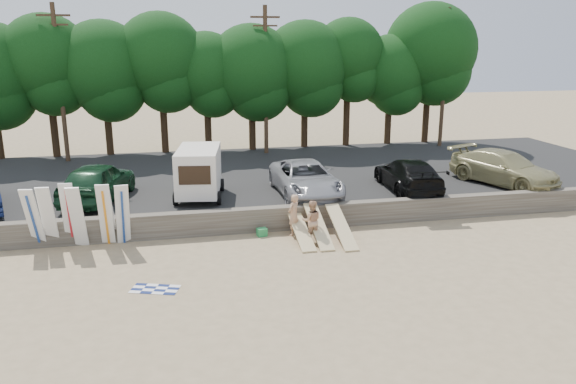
{
  "coord_description": "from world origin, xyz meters",
  "views": [
    {
      "loc": [
        -4.04,
        -18.78,
        7.62
      ],
      "look_at": [
        0.63,
        3.0,
        1.6
      ],
      "focal_mm": 35.0,
      "sensor_mm": 36.0,
      "label": 1
    }
  ],
  "objects_px": {
    "car_2": "(306,179)",
    "car_4": "(504,168)",
    "beachgoer_b": "(312,221)",
    "car_1": "(97,182)",
    "cooler": "(262,232)",
    "car_3": "(408,174)",
    "beachgoer_a": "(294,215)",
    "box_trailer": "(199,170)"
  },
  "relations": [
    {
      "from": "beachgoer_a",
      "to": "beachgoer_b",
      "type": "distance_m",
      "value": 0.93
    },
    {
      "from": "car_1",
      "to": "car_4",
      "type": "distance_m",
      "value": 19.42
    },
    {
      "from": "car_4",
      "to": "cooler",
      "type": "xyz_separation_m",
      "value": [
        -12.72,
        -3.14,
        -1.36
      ]
    },
    {
      "from": "car_3",
      "to": "car_4",
      "type": "height_order",
      "value": "car_4"
    },
    {
      "from": "car_1",
      "to": "car_2",
      "type": "relative_size",
      "value": 0.93
    },
    {
      "from": "beachgoer_b",
      "to": "box_trailer",
      "type": "bearing_deg",
      "value": -40.84
    },
    {
      "from": "car_3",
      "to": "beachgoer_a",
      "type": "relative_size",
      "value": 3.07
    },
    {
      "from": "box_trailer",
      "to": "beachgoer_a",
      "type": "xyz_separation_m",
      "value": [
        3.49,
        -3.95,
        -1.12
      ]
    },
    {
      "from": "box_trailer",
      "to": "car_3",
      "type": "relative_size",
      "value": 0.73
    },
    {
      "from": "car_3",
      "to": "car_4",
      "type": "distance_m",
      "value": 5.12
    },
    {
      "from": "beachgoer_b",
      "to": "car_2",
      "type": "bearing_deg",
      "value": -92.18
    },
    {
      "from": "car_3",
      "to": "cooler",
      "type": "xyz_separation_m",
      "value": [
        -7.6,
        -3.08,
        -1.3
      ]
    },
    {
      "from": "car_1",
      "to": "beachgoer_b",
      "type": "height_order",
      "value": "car_1"
    },
    {
      "from": "car_2",
      "to": "car_4",
      "type": "bearing_deg",
      "value": -0.71
    },
    {
      "from": "car_1",
      "to": "beachgoer_a",
      "type": "distance_m",
      "value": 9.11
    },
    {
      "from": "car_1",
      "to": "beachgoer_b",
      "type": "bearing_deg",
      "value": 163.78
    },
    {
      "from": "car_2",
      "to": "car_3",
      "type": "distance_m",
      "value": 5.01
    },
    {
      "from": "beachgoer_a",
      "to": "beachgoer_b",
      "type": "relative_size",
      "value": 1.05
    },
    {
      "from": "car_1",
      "to": "car_3",
      "type": "bearing_deg",
      "value": -169.6
    },
    {
      "from": "cooler",
      "to": "beachgoer_b",
      "type": "bearing_deg",
      "value": -38.33
    },
    {
      "from": "beachgoer_a",
      "to": "car_4",
      "type": "bearing_deg",
      "value": 152.27
    },
    {
      "from": "cooler",
      "to": "car_2",
      "type": "bearing_deg",
      "value": 39.23
    },
    {
      "from": "car_2",
      "to": "cooler",
      "type": "relative_size",
      "value": 14.68
    },
    {
      "from": "box_trailer",
      "to": "car_3",
      "type": "height_order",
      "value": "box_trailer"
    },
    {
      "from": "box_trailer",
      "to": "beachgoer_a",
      "type": "distance_m",
      "value": 5.39
    },
    {
      "from": "box_trailer",
      "to": "car_4",
      "type": "distance_m",
      "value": 14.97
    },
    {
      "from": "car_3",
      "to": "car_1",
      "type": "bearing_deg",
      "value": -0.54
    },
    {
      "from": "car_4",
      "to": "beachgoer_b",
      "type": "bearing_deg",
      "value": 178.28
    },
    {
      "from": "box_trailer",
      "to": "car_2",
      "type": "distance_m",
      "value": 4.88
    },
    {
      "from": "car_3",
      "to": "cooler",
      "type": "height_order",
      "value": "car_3"
    },
    {
      "from": "beachgoer_b",
      "to": "car_1",
      "type": "bearing_deg",
      "value": -22.74
    },
    {
      "from": "car_4",
      "to": "car_3",
      "type": "bearing_deg",
      "value": 158.45
    },
    {
      "from": "car_1",
      "to": "beachgoer_b",
      "type": "distance_m",
      "value": 9.96
    },
    {
      "from": "box_trailer",
      "to": "car_1",
      "type": "bearing_deg",
      "value": -176.82
    },
    {
      "from": "box_trailer",
      "to": "car_2",
      "type": "height_order",
      "value": "box_trailer"
    },
    {
      "from": "beachgoer_a",
      "to": "box_trailer",
      "type": "bearing_deg",
      "value": -92.37
    },
    {
      "from": "car_2",
      "to": "cooler",
      "type": "xyz_separation_m",
      "value": [
        -2.59,
        -3.18,
        -1.31
      ]
    },
    {
      "from": "car_2",
      "to": "beachgoer_b",
      "type": "distance_m",
      "value": 4.22
    },
    {
      "from": "box_trailer",
      "to": "car_2",
      "type": "xyz_separation_m",
      "value": [
        4.82,
        -0.61,
        -0.5
      ]
    },
    {
      "from": "car_4",
      "to": "cooler",
      "type": "distance_m",
      "value": 13.17
    },
    {
      "from": "car_3",
      "to": "beachgoer_a",
      "type": "height_order",
      "value": "car_3"
    },
    {
      "from": "box_trailer",
      "to": "car_1",
      "type": "xyz_separation_m",
      "value": [
        -4.45,
        0.44,
        -0.39
      ]
    }
  ]
}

